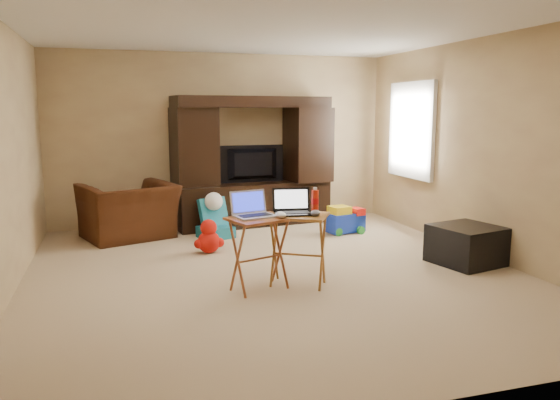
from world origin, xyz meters
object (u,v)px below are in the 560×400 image
object	(u,v)px
child_rocker	(215,218)
ottoman	(467,245)
recliner	(129,211)
entertainment_center	(253,161)
tray_table_right	(298,250)
plush_toy	(209,236)
push_toy	(345,219)
water_bottle	(315,201)
mouse_right	(316,213)
laptop_right	(294,202)
tray_table_left	(259,254)
television	(254,164)
laptop_left	(255,205)
mouse_left	(281,215)

from	to	relation	value
child_rocker	ottoman	size ratio (longest dim) A/B	0.80
recliner	ottoman	distance (m)	4.23
entertainment_center	tray_table_right	xyz separation A→B (m)	(-0.29, -2.90, -0.59)
plush_toy	push_toy	distance (m)	2.05
entertainment_center	push_toy	distance (m)	1.61
plush_toy	ottoman	world-z (taller)	ottoman
water_bottle	mouse_right	bearing A→B (deg)	-109.29
laptop_right	mouse_right	distance (m)	0.24
plush_toy	tray_table_left	xyz separation A→B (m)	(0.23, -1.47, 0.14)
television	mouse_right	world-z (taller)	television
television	ottoman	world-z (taller)	television
television	recliner	xyz separation A→B (m)	(-1.79, -0.36, -0.54)
laptop_left	mouse_left	bearing A→B (deg)	-37.06
entertainment_center	ottoman	distance (m)	3.32
tray_table_left	water_bottle	xyz separation A→B (m)	(0.59, 0.10, 0.46)
plush_toy	laptop_right	size ratio (longest dim) A/B	1.13
entertainment_center	laptop_left	distance (m)	2.98
entertainment_center	child_rocker	bearing A→B (deg)	-142.01
tray_table_left	television	bearing A→B (deg)	58.61
plush_toy	mouse_right	xyz separation A→B (m)	(0.75, -1.57, 0.52)
recliner	laptop_right	bearing A→B (deg)	100.99
plush_toy	laptop_right	distance (m)	1.66
child_rocker	mouse_right	bearing A→B (deg)	-98.43
laptop_left	child_rocker	bearing A→B (deg)	76.98
ottoman	laptop_right	size ratio (longest dim) A/B	1.80
television	ottoman	size ratio (longest dim) A/B	1.45
entertainment_center	laptop_right	xyz separation A→B (m)	(-0.33, -2.88, -0.12)
ottoman	laptop_right	world-z (taller)	laptop_right
tray_table_right	water_bottle	xyz separation A→B (m)	(0.20, 0.08, 0.46)
laptop_right	mouse_left	bearing A→B (deg)	-136.44
laptop_left	water_bottle	world-z (taller)	laptop_left
plush_toy	tray_table_left	size ratio (longest dim) A/B	0.59
laptop_right	television	bearing A→B (deg)	91.78
ottoman	water_bottle	xyz separation A→B (m)	(-1.82, -0.09, 0.59)
entertainment_center	ottoman	bearing A→B (deg)	-64.65
recliner	ottoman	size ratio (longest dim) A/B	1.70
push_toy	mouse_left	xyz separation A→B (m)	(-1.56, -2.06, 0.53)
entertainment_center	water_bottle	world-z (taller)	entertainment_center
television	recliner	distance (m)	1.90
television	recliner	bearing A→B (deg)	9.59
push_toy	laptop_right	distance (m)	2.48
ottoman	water_bottle	distance (m)	1.92
recliner	tray_table_left	size ratio (longest dim) A/B	1.61
plush_toy	television	bearing A→B (deg)	57.32
plush_toy	water_bottle	world-z (taller)	water_bottle
recliner	tray_table_right	size ratio (longest dim) A/B	1.60
recliner	push_toy	size ratio (longest dim) A/B	2.16
laptop_right	mouse_left	xyz separation A→B (m)	(-0.16, -0.11, -0.09)
child_rocker	push_toy	bearing A→B (deg)	-29.13
push_toy	water_bottle	size ratio (longest dim) A/B	2.41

